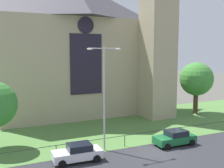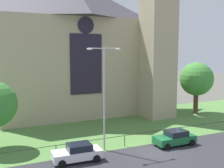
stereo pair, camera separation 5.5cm
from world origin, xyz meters
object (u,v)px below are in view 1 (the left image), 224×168
at_px(church_building, 79,46).
at_px(parked_car_green, 175,138).
at_px(tree_right_far, 196,79).
at_px(streetlamp_near, 104,87).
at_px(parked_car_white, 78,153).

distance_m(church_building, parked_car_green, 21.07).
xyz_separation_m(tree_right_far, streetlamp_near, (-18.90, -8.72, 0.87)).
distance_m(streetlamp_near, parked_car_white, 6.38).
bearing_deg(streetlamp_near, church_building, 79.81).
height_order(tree_right_far, streetlamp_near, streetlamp_near).
height_order(tree_right_far, parked_car_green, tree_right_far).
xyz_separation_m(streetlamp_near, parked_car_green, (7.00, -1.64, -5.36)).
bearing_deg(streetlamp_near, tree_right_far, 24.76).
bearing_deg(church_building, streetlamp_near, -100.19).
distance_m(parked_car_white, parked_car_green, 10.13).
xyz_separation_m(tree_right_far, parked_car_green, (-11.90, -10.36, -4.49)).
relative_size(church_building, tree_right_far, 3.34).
distance_m(tree_right_far, parked_car_white, 24.68).
xyz_separation_m(parked_car_white, parked_car_green, (10.13, -0.17, 0.00)).
height_order(parked_car_white, parked_car_green, same).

